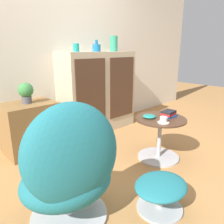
# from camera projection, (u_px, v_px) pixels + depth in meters

# --- Properties ---
(ground_plane) EXTENTS (12.00, 12.00, 0.00)m
(ground_plane) POSITION_uv_depth(u_px,v_px,m) (140.00, 175.00, 2.20)
(ground_plane) COLOR #A87542
(wall_back) EXTENTS (6.40, 0.06, 2.60)m
(wall_back) POSITION_uv_depth(u_px,v_px,m) (54.00, 42.00, 2.92)
(wall_back) COLOR silver
(wall_back) RESTS_ON ground_plane
(sideboard) EXTENTS (1.18, 0.45, 1.18)m
(sideboard) POSITION_uv_depth(u_px,v_px,m) (98.00, 92.00, 3.29)
(sideboard) COLOR tan
(sideboard) RESTS_ON ground_plane
(tv_console) EXTENTS (0.61, 0.48, 0.60)m
(tv_console) POSITION_uv_depth(u_px,v_px,m) (30.00, 127.00, 2.65)
(tv_console) COLOR brown
(tv_console) RESTS_ON ground_plane
(egg_chair) EXTENTS (0.74, 0.69, 0.93)m
(egg_chair) POSITION_uv_depth(u_px,v_px,m) (70.00, 169.00, 1.49)
(egg_chair) COLOR #B7B7BC
(egg_chair) RESTS_ON ground_plane
(ottoman) EXTENTS (0.44, 0.37, 0.26)m
(ottoman) POSITION_uv_depth(u_px,v_px,m) (161.00, 189.00, 1.68)
(ottoman) COLOR #B7B7BC
(ottoman) RESTS_ON ground_plane
(coffee_table) EXTENTS (0.56, 0.56, 0.48)m
(coffee_table) POSITION_uv_depth(u_px,v_px,m) (159.00, 136.00, 2.47)
(coffee_table) COLOR #B7B7BC
(coffee_table) RESTS_ON ground_plane
(vase_leftmost) EXTENTS (0.08, 0.08, 0.11)m
(vase_leftmost) POSITION_uv_depth(u_px,v_px,m) (76.00, 48.00, 2.88)
(vase_leftmost) COLOR teal
(vase_leftmost) RESTS_ON sideboard
(vase_inner_left) EXTENTS (0.12, 0.12, 0.16)m
(vase_inner_left) POSITION_uv_depth(u_px,v_px,m) (96.00, 48.00, 3.11)
(vase_inner_left) COLOR #196699
(vase_inner_left) RESTS_ON sideboard
(vase_inner_right) EXTENTS (0.12, 0.12, 0.22)m
(vase_inner_right) POSITION_uv_depth(u_px,v_px,m) (114.00, 44.00, 3.32)
(vase_inner_right) COLOR #2D8E6B
(vase_inner_right) RESTS_ON sideboard
(potted_plant) EXTENTS (0.17, 0.17, 0.24)m
(potted_plant) POSITION_uv_depth(u_px,v_px,m) (26.00, 92.00, 2.52)
(potted_plant) COLOR #4C4C51
(potted_plant) RESTS_ON tv_console
(teacup) EXTENTS (0.12, 0.12, 0.06)m
(teacup) POSITION_uv_depth(u_px,v_px,m) (163.00, 120.00, 2.25)
(teacup) COLOR silver
(teacup) RESTS_ON coffee_table
(book_stack) EXTENTS (0.17, 0.14, 0.07)m
(book_stack) POSITION_uv_depth(u_px,v_px,m) (169.00, 114.00, 2.45)
(book_stack) COLOR #1E478C
(book_stack) RESTS_ON coffee_table
(bowl) EXTENTS (0.15, 0.15, 0.04)m
(bowl) POSITION_uv_depth(u_px,v_px,m) (149.00, 116.00, 2.42)
(bowl) COLOR #1E7A70
(bowl) RESTS_ON coffee_table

